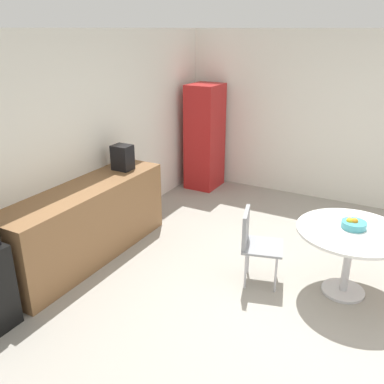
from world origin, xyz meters
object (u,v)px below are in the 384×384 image
(locker_cabinet, at_px, (205,137))
(round_table, at_px, (350,242))
(chair_gray, at_px, (254,238))
(coffee_maker, at_px, (123,157))
(fruit_bowl, at_px, (354,224))
(mug_white, at_px, (124,163))

(locker_cabinet, relative_size, round_table, 1.62)
(locker_cabinet, height_order, chair_gray, locker_cabinet)
(locker_cabinet, bearing_deg, coffee_maker, 177.30)
(fruit_bowl, bearing_deg, locker_cabinet, 52.51)
(round_table, relative_size, coffee_maker, 3.39)
(locker_cabinet, xyz_separation_m, mug_white, (-2.02, 0.16, 0.07))
(locker_cabinet, relative_size, chair_gray, 2.11)
(chair_gray, distance_m, mug_white, 2.06)
(coffee_maker, bearing_deg, mug_white, 30.17)
(fruit_bowl, relative_size, coffee_maker, 0.76)
(round_table, distance_m, mug_white, 2.93)
(fruit_bowl, bearing_deg, coffee_maker, 90.29)
(fruit_bowl, bearing_deg, chair_gray, 108.63)
(round_table, xyz_separation_m, mug_white, (0.13, 2.90, 0.36))
(locker_cabinet, height_order, coffee_maker, locker_cabinet)
(fruit_bowl, height_order, coffee_maker, coffee_maker)
(mug_white, distance_m, coffee_maker, 0.16)
(round_table, height_order, mug_white, mug_white)
(locker_cabinet, height_order, round_table, locker_cabinet)
(locker_cabinet, xyz_separation_m, round_table, (-2.15, -2.75, -0.28))
(chair_gray, height_order, fruit_bowl, fruit_bowl)
(locker_cabinet, distance_m, round_table, 3.50)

